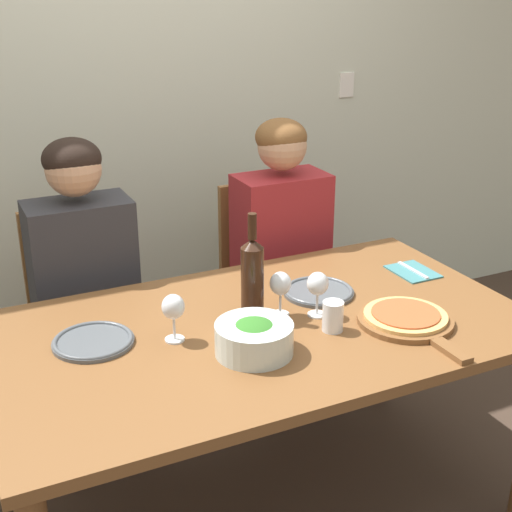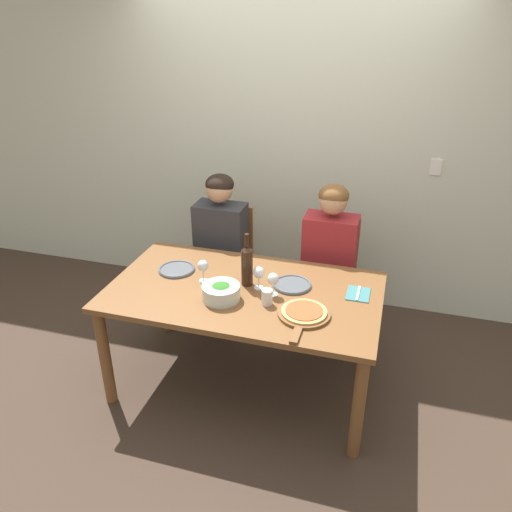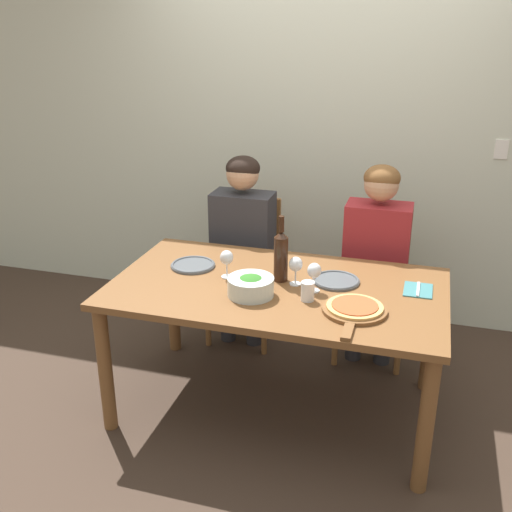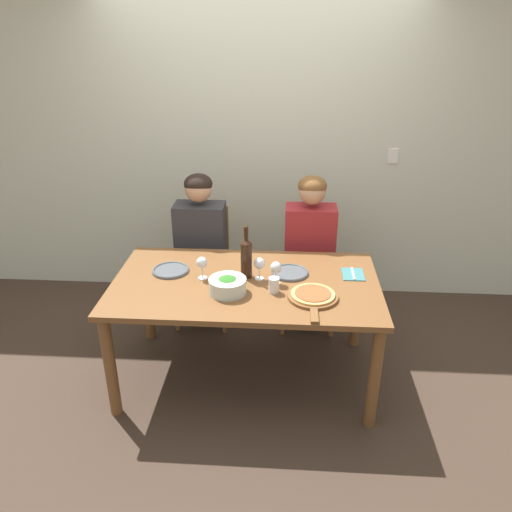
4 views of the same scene
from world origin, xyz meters
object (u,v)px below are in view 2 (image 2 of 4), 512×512
person_man (329,251)px  wine_glass_right (273,280)px  dinner_plate_left (177,269)px  wine_glass_centre (259,274)px  wine_bottle (247,264)px  fork_on_napkin (358,294)px  person_woman (220,237)px  broccoli_bowl (221,292)px  wine_glass_left (203,267)px  chair_right (329,273)px  water_tumbler (267,297)px  dinner_plate_right (292,285)px  pizza_on_board (304,314)px  chair_left (226,259)px

person_man → wine_glass_right: size_ratio=8.19×
dinner_plate_left → wine_glass_centre: (0.59, -0.07, 0.10)m
wine_bottle → wine_glass_centre: size_ratio=2.32×
wine_bottle → fork_on_napkin: 0.71m
person_woman → broccoli_bowl: 0.88m
wine_bottle → dinner_plate_left: (-0.51, 0.04, -0.13)m
wine_glass_left → chair_right: bearing=47.0°
wine_bottle → wine_glass_right: size_ratio=2.32×
wine_bottle → water_tumbler: wine_bottle is taller
chair_right → fork_on_napkin: bearing=-67.8°
wine_glass_centre → fork_on_napkin: (0.61, 0.10, -0.10)m
person_man → water_tumbler: 0.84m
broccoli_bowl → dinner_plate_right: (0.38, 0.27, -0.04)m
broccoli_bowl → water_tumbler: bearing=4.6°
wine_bottle → dinner_plate_left: wine_bottle is taller
wine_bottle → wine_glass_centre: 0.10m
wine_glass_right → wine_bottle: bearing=156.9°
chair_right → broccoli_bowl: chair_right is taller
broccoli_bowl → dinner_plate_left: 0.49m
broccoli_bowl → water_tumbler: size_ratio=2.40×
dinner_plate_left → fork_on_napkin: bearing=1.5°
wine_glass_left → broccoli_bowl: bearing=-43.2°
pizza_on_board → fork_on_napkin: (0.27, 0.33, -0.01)m
chair_left → person_man: bearing=-7.5°
wine_bottle → pizza_on_board: wine_bottle is taller
dinner_plate_right → wine_glass_left: wine_glass_left is taller
chair_left → person_woman: person_woman is taller
water_tumbler → pizza_on_board: bearing=-15.1°
person_man → dinner_plate_left: size_ratio=5.07×
chair_right → wine_glass_centre: size_ratio=6.12×
wine_bottle → wine_glass_left: 0.29m
dinner_plate_right → water_tumbler: size_ratio=2.54×
chair_left → wine_glass_right: 1.06m
chair_right → pizza_on_board: chair_right is taller
chair_left → wine_glass_centre: (0.49, -0.75, 0.34)m
chair_right → person_man: size_ratio=0.75×
wine_glass_centre → person_woman: bearing=127.5°
chair_left → water_tumbler: size_ratio=9.60×
wine_glass_left → wine_glass_right: 0.47m
person_woman → wine_bottle: size_ratio=3.53×
person_man → broccoli_bowl: bearing=-122.6°
fork_on_napkin → dinner_plate_left: bearing=-178.5°
wine_glass_centre → dinner_plate_left: bearing=173.1°
chair_left → wine_bottle: 0.91m
chair_right → broccoli_bowl: 1.11m
chair_left → chair_right: size_ratio=1.00×
dinner_plate_right → wine_glass_right: (-0.09, -0.14, 0.10)m
dinner_plate_right → pizza_on_board: bearing=-66.4°
person_woman → wine_glass_right: person_woman is taller
wine_glass_left → wine_bottle: bearing=8.7°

